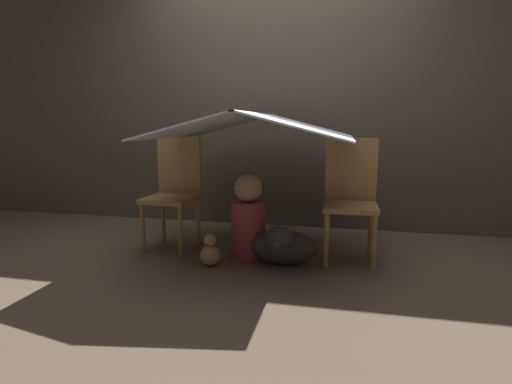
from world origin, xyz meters
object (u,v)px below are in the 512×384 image
at_px(chair_left, 174,189).
at_px(chair_right, 351,195).
at_px(person_front, 248,220).
at_px(dog, 282,245).

bearing_deg(chair_left, chair_right, 3.61).
bearing_deg(chair_right, person_front, -170.36).
bearing_deg(person_front, chair_right, 10.35).
distance_m(chair_left, person_front, 0.69).
relative_size(person_front, dog, 1.32).
bearing_deg(dog, person_front, 154.74).
relative_size(chair_left, dog, 1.87).
bearing_deg(person_front, chair_left, 168.18).
bearing_deg(chair_left, dog, -12.49).
height_order(chair_right, person_front, chair_right).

